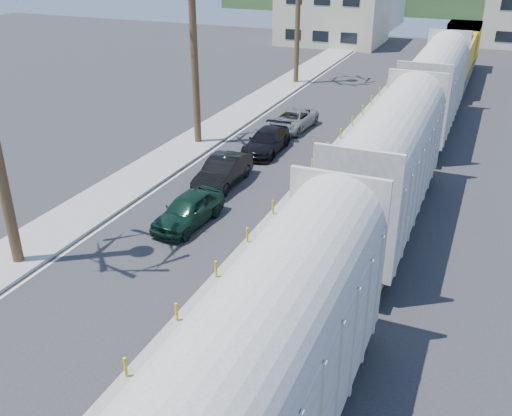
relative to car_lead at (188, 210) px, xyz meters
The scene contains 10 objects.
sidewalk 14.24m from the car_lead, 111.48° to the left, with size 3.00×90.00×0.15m, color gray.
rails 18.25m from the car_lead, 62.95° to the left, with size 1.56×100.00×0.06m.
median 8.86m from the car_lead, 68.13° to the left, with size 0.45×60.00×0.85m.
lane_markings 13.31m from the car_lead, 85.07° to the left, with size 9.42×90.00×0.01m.
freight_train 12.49m from the car_lead, 47.61° to the left, with size 3.00×60.94×5.85m.
buildings 60.08m from the car_lead, 92.98° to the left, with size 38.00×27.00×10.00m.
car_lead is the anchor object (origin of this frame).
car_second 4.79m from the car_lead, 96.61° to the left, with size 1.70×4.69×1.54m, color black.
car_third 10.46m from the car_lead, 91.97° to the left, with size 2.08×4.83×1.39m, color black.
car_rear 15.33m from the car_lead, 91.56° to the left, with size 2.60×4.98×1.34m, color #9A9D9F.
Camera 1 is at (8.74, -8.65, 12.11)m, focal length 40.00 mm.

